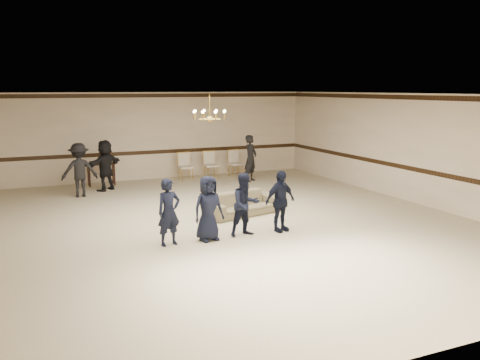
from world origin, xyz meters
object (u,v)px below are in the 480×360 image
at_px(chandelier, 210,107).
at_px(settee, 242,204).
at_px(boy_a, 169,212).
at_px(boy_c, 245,205).
at_px(adult_mid, 105,165).
at_px(adult_left, 79,170).
at_px(console_table, 101,174).
at_px(banquet_chair_right, 236,164).
at_px(adult_right, 251,158).
at_px(banquet_chair_left, 186,167).
at_px(boy_b, 208,208).
at_px(boy_d, 280,201).
at_px(banquet_chair_mid, 211,165).

xyz_separation_m(chandelier, settee, (0.75, -0.39, -2.57)).
bearing_deg(chandelier, boy_a, -128.81).
distance_m(boy_c, adult_mid, 6.96).
distance_m(adult_left, adult_mid, 1.14).
distance_m(adult_left, console_table, 1.94).
relative_size(banquet_chair_right, console_table, 1.06).
relative_size(boy_a, boy_c, 1.00).
xyz_separation_m(adult_right, banquet_chair_left, (-2.10, 1.16, -0.34)).
relative_size(banquet_chair_left, banquet_chair_right, 1.00).
bearing_deg(boy_b, adult_mid, 91.15).
relative_size(boy_d, settee, 0.70).
xyz_separation_m(boy_d, adult_right, (2.13, 6.24, 0.11)).
bearing_deg(chandelier, adult_left, 128.13).
distance_m(boy_b, console_table, 7.70).
bearing_deg(boy_b, banquet_chair_left, 67.29).
distance_m(boy_d, adult_mid, 7.28).
distance_m(boy_b, banquet_chair_right, 8.34).
relative_size(settee, adult_mid, 1.23).
height_order(banquet_chair_left, banquet_chair_mid, same).
xyz_separation_m(chandelier, boy_b, (-0.87, -2.20, -2.15)).
bearing_deg(banquet_chair_mid, adult_right, -43.68).
height_order(chandelier, settee, chandelier).
distance_m(boy_c, banquet_chair_left, 7.46).
height_order(boy_a, banquet_chair_mid, boy_a).
distance_m(banquet_chair_mid, console_table, 4.01).
distance_m(adult_mid, adult_right, 5.12).
relative_size(boy_a, adult_right, 0.87).
bearing_deg(boy_b, boy_a, 171.20).
relative_size(adult_left, adult_mid, 1.00).
bearing_deg(boy_b, boy_c, -8.80).
distance_m(boy_a, banquet_chair_right, 8.79).
bearing_deg(boy_d, adult_right, 57.76).
relative_size(boy_c, adult_left, 0.87).
relative_size(adult_left, banquet_chair_right, 1.69).
height_order(boy_c, adult_right, adult_right).
xyz_separation_m(boy_a, adult_right, (4.83, 6.24, 0.11)).
height_order(banquet_chair_mid, banquet_chair_right, same).
distance_m(boy_b, adult_right, 7.38).
xyz_separation_m(boy_a, settee, (2.52, 1.81, -0.43)).
bearing_deg(banquet_chair_right, banquet_chair_mid, 175.02).
distance_m(boy_b, adult_left, 6.29).
relative_size(chandelier, adult_right, 0.56).
bearing_deg(banquet_chair_right, adult_right, -89.93).
bearing_deg(chandelier, adult_mid, 114.63).
bearing_deg(adult_right, adult_mid, 137.18).
xyz_separation_m(boy_a, adult_mid, (-0.27, 6.64, 0.11)).
bearing_deg(adult_left, boy_a, 102.42).
bearing_deg(banquet_chair_right, settee, -116.57).
relative_size(settee, banquet_chair_left, 2.09).
xyz_separation_m(banquet_chair_right, console_table, (-5.00, 0.20, -0.10)).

